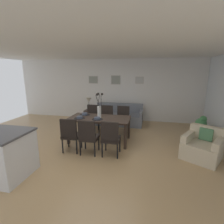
{
  "coord_description": "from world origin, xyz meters",
  "views": [
    {
      "loc": [
        1.42,
        -3.98,
        2.05
      ],
      "look_at": [
        0.35,
        0.92,
        0.87
      ],
      "focal_mm": 27.08,
      "sensor_mm": 36.0,
      "label": 1
    }
  ],
  "objects_px": {
    "dining_chair_mid_left": "(111,137)",
    "sofa": "(118,117)",
    "centerpiece_vase": "(99,108)",
    "framed_picture_left": "(93,80)",
    "framed_picture_right": "(140,80)",
    "table_lamp": "(89,101)",
    "dining_chair_mid_right": "(123,118)",
    "dining_table": "(99,120)",
    "armchair": "(203,147)",
    "bowl_far_left": "(97,118)",
    "side_table": "(89,116)",
    "framed_picture_center": "(116,80)",
    "dining_chair_near_left": "(71,133)",
    "potted_plant": "(201,124)",
    "bowl_near_right": "(85,114)",
    "dining_chair_far_left": "(88,135)",
    "dining_chair_far_right": "(106,118)",
    "bowl_near_left": "(80,117)",
    "dining_chair_near_right": "(92,117)"
  },
  "relations": [
    {
      "from": "bowl_near_right",
      "to": "armchair",
      "type": "distance_m",
      "value": 3.39
    },
    {
      "from": "dining_table",
      "to": "dining_chair_far_left",
      "type": "height_order",
      "value": "dining_chair_far_left"
    },
    {
      "from": "bowl_near_right",
      "to": "dining_chair_near_left",
      "type": "bearing_deg",
      "value": -89.33
    },
    {
      "from": "dining_chair_near_right",
      "to": "framed_picture_left",
      "type": "xyz_separation_m",
      "value": [
        -0.47,
        1.63,
        1.22
      ]
    },
    {
      "from": "dining_chair_mid_right",
      "to": "centerpiece_vase",
      "type": "height_order",
      "value": "centerpiece_vase"
    },
    {
      "from": "centerpiece_vase",
      "to": "framed_picture_left",
      "type": "height_order",
      "value": "framed_picture_left"
    },
    {
      "from": "dining_table",
      "to": "dining_chair_near_left",
      "type": "relative_size",
      "value": 1.96
    },
    {
      "from": "dining_chair_far_left",
      "to": "framed_picture_left",
      "type": "relative_size",
      "value": 2.23
    },
    {
      "from": "dining_chair_far_right",
      "to": "framed_picture_left",
      "type": "bearing_deg",
      "value": 121.21
    },
    {
      "from": "centerpiece_vase",
      "to": "bowl_far_left",
      "type": "bearing_deg",
      "value": -90.26
    },
    {
      "from": "framed_picture_left",
      "to": "framed_picture_center",
      "type": "height_order",
      "value": "framed_picture_center"
    },
    {
      "from": "dining_chair_far_left",
      "to": "bowl_far_left",
      "type": "bearing_deg",
      "value": 87.87
    },
    {
      "from": "side_table",
      "to": "framed_picture_left",
      "type": "relative_size",
      "value": 1.26
    },
    {
      "from": "centerpiece_vase",
      "to": "table_lamp",
      "type": "relative_size",
      "value": 1.44
    },
    {
      "from": "dining_table",
      "to": "bowl_near_left",
      "type": "height_order",
      "value": "bowl_near_left"
    },
    {
      "from": "bowl_near_right",
      "to": "bowl_far_left",
      "type": "xyz_separation_m",
      "value": [
        0.54,
        -0.41,
        0.0
      ]
    },
    {
      "from": "framed_picture_left",
      "to": "framed_picture_center",
      "type": "bearing_deg",
      "value": -0.0
    },
    {
      "from": "dining_chair_far_left",
      "to": "framed_picture_left",
      "type": "xyz_separation_m",
      "value": [
        -0.98,
        3.39,
        1.22
      ]
    },
    {
      "from": "framed_picture_right",
      "to": "sofa",
      "type": "bearing_deg",
      "value": -140.85
    },
    {
      "from": "dining_chair_mid_left",
      "to": "bowl_near_left",
      "type": "distance_m",
      "value": 1.29
    },
    {
      "from": "framed_picture_left",
      "to": "potted_plant",
      "type": "distance_m",
      "value": 4.56
    },
    {
      "from": "dining_table",
      "to": "framed_picture_left",
      "type": "distance_m",
      "value": 2.9
    },
    {
      "from": "dining_chair_mid_right",
      "to": "potted_plant",
      "type": "distance_m",
      "value": 2.6
    },
    {
      "from": "dining_chair_far_right",
      "to": "framed_picture_center",
      "type": "bearing_deg",
      "value": 89.81
    },
    {
      "from": "dining_chair_far_right",
      "to": "centerpiece_vase",
      "type": "height_order",
      "value": "centerpiece_vase"
    },
    {
      "from": "dining_chair_mid_left",
      "to": "sofa",
      "type": "bearing_deg",
      "value": 96.24
    },
    {
      "from": "dining_chair_far_right",
      "to": "dining_chair_mid_right",
      "type": "distance_m",
      "value": 0.57
    },
    {
      "from": "centerpiece_vase",
      "to": "table_lamp",
      "type": "bearing_deg",
      "value": 118.46
    },
    {
      "from": "table_lamp",
      "to": "side_table",
      "type": "bearing_deg",
      "value": -75.96
    },
    {
      "from": "dining_chair_far_left",
      "to": "dining_chair_mid_right",
      "type": "xyz_separation_m",
      "value": [
        0.59,
        1.77,
        0.0
      ]
    },
    {
      "from": "dining_chair_near_right",
      "to": "dining_chair_mid_left",
      "type": "xyz_separation_m",
      "value": [
        1.07,
        -1.73,
        0.0
      ]
    },
    {
      "from": "dining_chair_near_right",
      "to": "armchair",
      "type": "distance_m",
      "value": 3.55
    },
    {
      "from": "dining_chair_far_right",
      "to": "framed_picture_right",
      "type": "height_order",
      "value": "framed_picture_right"
    },
    {
      "from": "dining_chair_far_left",
      "to": "framed_picture_center",
      "type": "relative_size",
      "value": 2.27
    },
    {
      "from": "dining_chair_near_left",
      "to": "potted_plant",
      "type": "relative_size",
      "value": 1.37
    },
    {
      "from": "table_lamp",
      "to": "bowl_near_right",
      "type": "bearing_deg",
      "value": -74.43
    },
    {
      "from": "dining_chair_mid_right",
      "to": "bowl_near_right",
      "type": "xyz_separation_m",
      "value": [
        -1.1,
        -0.68,
        0.27
      ]
    },
    {
      "from": "dining_table",
      "to": "armchair",
      "type": "distance_m",
      "value": 2.81
    },
    {
      "from": "table_lamp",
      "to": "dining_table",
      "type": "bearing_deg",
      "value": -61.58
    },
    {
      "from": "dining_chair_far_right",
      "to": "bowl_near_left",
      "type": "relative_size",
      "value": 5.41
    },
    {
      "from": "bowl_near_right",
      "to": "armchair",
      "type": "relative_size",
      "value": 0.15
    },
    {
      "from": "dining_chair_near_left",
      "to": "dining_chair_mid_right",
      "type": "height_order",
      "value": "same"
    },
    {
      "from": "dining_chair_far_right",
      "to": "table_lamp",
      "type": "xyz_separation_m",
      "value": [
        -0.99,
        0.99,
        0.38
      ]
    },
    {
      "from": "table_lamp",
      "to": "bowl_far_left",
      "type": "bearing_deg",
      "value": -64.02
    },
    {
      "from": "dining_table",
      "to": "bowl_near_left",
      "type": "relative_size",
      "value": 10.59
    },
    {
      "from": "dining_chair_mid_right",
      "to": "framed_picture_left",
      "type": "xyz_separation_m",
      "value": [
        -1.57,
        1.62,
        1.22
      ]
    },
    {
      "from": "sofa",
      "to": "framed_picture_center",
      "type": "relative_size",
      "value": 4.76
    },
    {
      "from": "dining_chair_far_right",
      "to": "centerpiece_vase",
      "type": "bearing_deg",
      "value": -89.57
    },
    {
      "from": "centerpiece_vase",
      "to": "dining_chair_near_left",
      "type": "bearing_deg",
      "value": -121.73
    },
    {
      "from": "dining_chair_far_right",
      "to": "bowl_near_left",
      "type": "distance_m",
      "value": 1.22
    }
  ]
}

